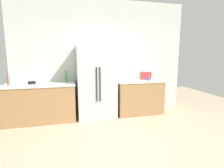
# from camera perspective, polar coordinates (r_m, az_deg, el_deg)

# --- Properties ---
(ground_plane) EXTENTS (9.32, 9.32, 0.00)m
(ground_plane) POSITION_cam_1_polar(r_m,az_deg,el_deg) (3.45, 3.60, -18.28)
(ground_plane) COLOR tan
(kitchen_back_panel) EXTENTS (4.64, 0.10, 3.01)m
(kitchen_back_panel) POSITION_cam_1_polar(r_m,az_deg,el_deg) (4.87, -3.07, 8.38)
(kitchen_back_panel) COLOR silver
(kitchen_back_panel) RESTS_ON ground_plane
(counter_left) EXTENTS (1.63, 0.66, 0.92)m
(counter_left) POSITION_cam_1_polar(r_m,az_deg,el_deg) (4.59, -21.93, -5.61)
(counter_left) COLOR #9E7247
(counter_left) RESTS_ON ground_plane
(counter_right) EXTENTS (1.26, 0.66, 0.92)m
(counter_right) POSITION_cam_1_polar(r_m,az_deg,el_deg) (4.91, 8.52, -4.01)
(counter_right) COLOR #9E7247
(counter_right) RESTS_ON ground_plane
(refrigerator) EXTENTS (0.96, 0.66, 1.81)m
(refrigerator) POSITION_cam_1_polar(r_m,az_deg,el_deg) (4.50, -5.08, 0.57)
(refrigerator) COLOR #B7BABF
(refrigerator) RESTS_ON ground_plane
(toaster) EXTENTS (0.26, 0.18, 0.20)m
(toaster) POSITION_cam_1_polar(r_m,az_deg,el_deg) (5.00, 10.78, 2.66)
(toaster) COLOR red
(toaster) RESTS_ON counter_right
(bottle_a) EXTENTS (0.07, 0.07, 0.26)m
(bottle_a) POSITION_cam_1_polar(r_m,az_deg,el_deg) (4.63, -30.32, 1.01)
(bottle_a) COLOR brown
(bottle_a) RESTS_ON counter_left
(bottle_b) EXTENTS (0.06, 0.06, 0.27)m
(bottle_b) POSITION_cam_1_polar(r_m,az_deg,el_deg) (4.59, -14.50, 1.98)
(bottle_b) COLOR green
(bottle_b) RESTS_ON counter_left
(cup_a) EXTENTS (0.09, 0.09, 0.08)m
(cup_a) POSITION_cam_1_polar(r_m,az_deg,el_deg) (4.44, -22.30, 0.44)
(cup_a) COLOR white
(cup_a) RESTS_ON counter_left
(cup_b) EXTENTS (0.08, 0.08, 0.09)m
(cup_b) POSITION_cam_1_polar(r_m,az_deg,el_deg) (4.80, 11.51, 1.68)
(cup_b) COLOR blue
(cup_b) RESTS_ON counter_right
(bowl_a) EXTENTS (0.17, 0.17, 0.06)m
(bowl_a) POSITION_cam_1_polar(r_m,az_deg,el_deg) (4.59, -24.36, 0.43)
(bowl_a) COLOR black
(bowl_a) RESTS_ON counter_left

